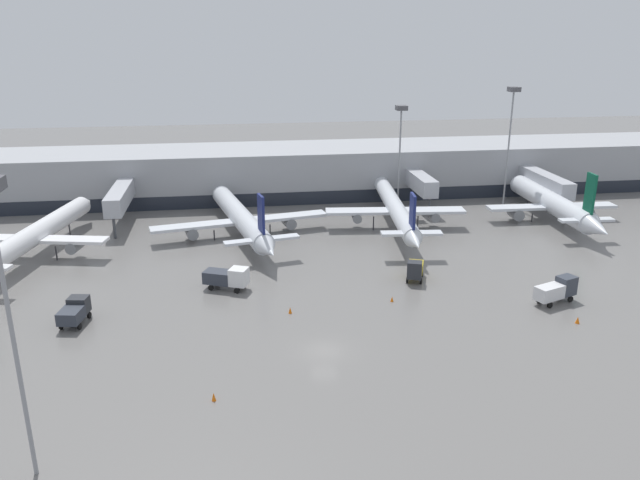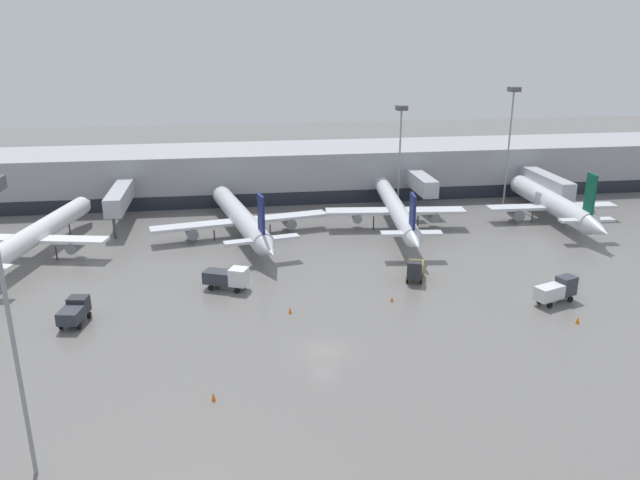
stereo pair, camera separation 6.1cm
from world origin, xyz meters
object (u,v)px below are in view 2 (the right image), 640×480
(traffic_cone_1, at_px, (578,320))
(apron_light_mast_1, at_px, (512,114))
(service_truck_0, at_px, (415,269))
(service_truck_3, at_px, (74,311))
(parked_jet_3, at_px, (395,208))
(traffic_cone_2, at_px, (392,299))
(service_truck_2, at_px, (227,277))
(parked_jet_1, at_px, (552,203))
(parked_jet_2, at_px, (34,236))
(traffic_cone_3, at_px, (213,397))
(service_truck_1, at_px, (557,290))
(apron_light_mast_5, at_px, (401,128))
(traffic_cone_0, at_px, (290,310))
(parked_jet_0, at_px, (241,218))

(traffic_cone_1, relative_size, apron_light_mast_1, 0.04)
(service_truck_0, relative_size, service_truck_3, 0.93)
(parked_jet_3, relative_size, traffic_cone_2, 60.59)
(service_truck_2, relative_size, apron_light_mast_1, 0.28)
(service_truck_0, relative_size, service_truck_2, 0.76)
(traffic_cone_2, bearing_deg, apron_light_mast_1, 51.66)
(service_truck_0, bearing_deg, parked_jet_1, 147.16)
(parked_jet_2, relative_size, traffic_cone_3, 46.74)
(service_truck_1, height_order, apron_light_mast_1, apron_light_mast_1)
(service_truck_0, distance_m, apron_light_mast_5, 36.19)
(traffic_cone_1, relative_size, apron_light_mast_5, 0.04)
(parked_jet_3, relative_size, traffic_cone_1, 51.82)
(parked_jet_1, xyz_separation_m, service_truck_3, (-69.04, -28.61, -1.48))
(parked_jet_2, xyz_separation_m, traffic_cone_1, (62.92, -29.73, -2.85))
(service_truck_2, xyz_separation_m, service_truck_3, (-16.15, -7.08, -0.13))
(traffic_cone_0, height_order, apron_light_mast_5, apron_light_mast_5)
(apron_light_mast_1, bearing_deg, parked_jet_1, -73.19)
(parked_jet_2, relative_size, traffic_cone_2, 56.94)
(service_truck_2, bearing_deg, service_truck_3, -133.02)
(traffic_cone_2, relative_size, traffic_cone_3, 0.82)
(parked_jet_3, relative_size, apron_light_mast_5, 2.18)
(service_truck_0, height_order, service_truck_3, service_truck_0)
(parked_jet_3, distance_m, apron_light_mast_5, 16.39)
(service_truck_0, xyz_separation_m, service_truck_3, (-39.34, -6.54, -0.07))
(parked_jet_2, xyz_separation_m, service_truck_0, (49.19, -15.40, -1.73))
(parked_jet_2, distance_m, traffic_cone_1, 69.65)
(service_truck_1, relative_size, apron_light_mast_5, 0.32)
(parked_jet_1, bearing_deg, apron_light_mast_5, 66.27)
(service_truck_0, bearing_deg, traffic_cone_2, -16.24)
(apron_light_mast_1, bearing_deg, traffic_cone_1, -104.96)
(parked_jet_0, bearing_deg, service_truck_3, 134.82)
(parked_jet_1, bearing_deg, apron_light_mast_1, 19.06)
(traffic_cone_2, bearing_deg, service_truck_1, -9.03)
(service_truck_3, distance_m, apron_light_mast_5, 62.20)
(apron_light_mast_1, distance_m, apron_light_mast_5, 19.73)
(traffic_cone_3, xyz_separation_m, apron_light_mast_5, (31.28, 56.86, 13.72))
(traffic_cone_2, xyz_separation_m, traffic_cone_3, (-20.07, -17.66, 0.07))
(service_truck_2, bearing_deg, parked_jet_1, 45.47)
(apron_light_mast_5, bearing_deg, service_truck_2, -132.48)
(parked_jet_1, relative_size, parked_jet_3, 0.88)
(traffic_cone_1, bearing_deg, traffic_cone_0, 167.04)
(parked_jet_1, xyz_separation_m, service_truck_0, (-29.70, -22.07, -1.41))
(traffic_cone_2, height_order, apron_light_mast_5, apron_light_mast_5)
(parked_jet_0, relative_size, parked_jet_3, 0.93)
(parked_jet_3, xyz_separation_m, traffic_cone_3, (-27.65, -45.08, -2.92))
(traffic_cone_1, distance_m, apron_light_mast_5, 50.01)
(service_truck_3, relative_size, traffic_cone_1, 6.25)
(service_truck_1, xyz_separation_m, traffic_cone_3, (-38.63, -14.71, -1.20))
(parked_jet_0, bearing_deg, service_truck_2, 162.25)
(service_truck_2, height_order, traffic_cone_2, service_truck_2)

